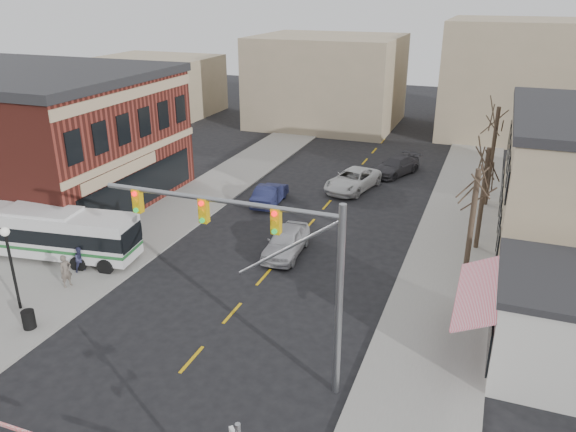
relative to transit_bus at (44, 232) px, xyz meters
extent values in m
plane|color=black|center=(13.03, -7.74, -1.66)|extent=(160.00, 160.00, 0.00)
cube|color=gray|center=(3.53, 12.26, -1.60)|extent=(5.00, 60.00, 0.12)
cube|color=gray|center=(22.53, 12.26, -1.60)|extent=(5.00, 60.00, 0.12)
cube|color=tan|center=(1.08, 8.26, 2.64)|extent=(0.10, 15.00, 0.50)
cube|color=tan|center=(1.08, 8.26, 6.74)|extent=(0.10, 15.00, 0.70)
cube|color=black|center=(1.08, 8.26, 0.14)|extent=(0.08, 13.00, 2.60)
cube|color=red|center=(24.23, -0.74, 1.34)|extent=(1.68, 6.00, 0.87)
cylinder|color=#382B21|center=(23.53, 4.26, 1.84)|extent=(0.28, 0.28, 6.75)
cylinder|color=#382B21|center=(23.83, 10.26, 1.61)|extent=(0.28, 0.28, 6.30)
cylinder|color=#382B21|center=(24.03, 18.26, 2.06)|extent=(0.28, 0.28, 7.20)
cube|color=silver|center=(0.00, 0.00, 0.02)|extent=(11.49, 3.95, 2.46)
cube|color=black|center=(0.00, 0.00, 0.17)|extent=(11.53, 3.99, 0.84)
cube|color=#21652D|center=(0.00, 0.00, -0.58)|extent=(11.53, 3.99, 0.19)
cylinder|color=black|center=(0.00, 0.00, -1.19)|extent=(1.26, 2.54, 0.94)
cylinder|color=gray|center=(19.43, -5.50, 2.34)|extent=(0.28, 0.28, 8.00)
cylinder|color=gray|center=(14.52, -5.50, 5.84)|extent=(9.83, 0.20, 0.20)
cube|color=gold|center=(16.93, -5.50, 5.34)|extent=(0.35, 0.30, 1.00)
cube|color=gold|center=(13.93, -5.50, 5.34)|extent=(0.35, 0.30, 1.00)
cube|color=gold|center=(10.93, -5.50, 5.34)|extent=(0.35, 0.30, 1.00)
cylinder|color=black|center=(3.01, -5.21, 0.47)|extent=(0.14, 0.14, 4.01)
sphere|color=silver|center=(3.01, -5.21, 2.63)|extent=(0.44, 0.44, 0.44)
cylinder|color=black|center=(4.78, -6.41, -1.09)|extent=(0.60, 0.60, 0.90)
imported|color=#A5A5AA|center=(13.14, 5.46, -0.83)|extent=(2.24, 4.99, 1.66)
imported|color=#1B1F44|center=(8.96, 13.03, -0.89)|extent=(2.00, 4.77, 1.53)
imported|color=silver|center=(13.93, 18.23, -0.85)|extent=(3.91, 6.28, 1.62)
imported|color=#3A393D|center=(16.39, 23.43, -0.90)|extent=(4.04, 5.63, 1.51)
imported|color=#63594F|center=(3.68, -2.55, -0.64)|extent=(0.60, 0.75, 1.80)
imported|color=#313356|center=(3.24, -0.91, -0.80)|extent=(0.80, 0.88, 1.48)
camera|label=1|loc=(24.05, -23.11, 13.27)|focal=35.00mm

